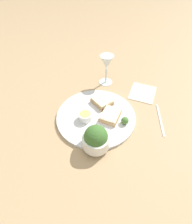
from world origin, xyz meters
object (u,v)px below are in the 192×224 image
napkin (143,92)px  fork (160,119)px  wine_glass (107,64)px  cheese_toast_far (102,101)px  salad_bowl (96,138)px  cheese_toast_near (110,115)px  sauce_ramekin (85,116)px

napkin → fork: same height
fork → wine_glass: bearing=-146.1°
cheese_toast_far → salad_bowl: bearing=-13.5°
cheese_toast_near → wine_glass: bearing=175.7°
cheese_toast_far → wine_glass: size_ratio=0.71×
cheese_toast_near → napkin: size_ratio=0.64×
salad_bowl → sauce_ramekin: size_ratio=1.80×
salad_bowl → sauce_ramekin: salad_bowl is taller
wine_glass → fork: bearing=33.9°
sauce_ramekin → fork: bearing=85.0°
sauce_ramekin → fork: (0.03, 0.33, -0.03)m
wine_glass → fork: size_ratio=0.86×
cheese_toast_far → fork: size_ratio=0.61×
wine_glass → fork: wine_glass is taller
cheese_toast_far → napkin: bearing=107.0°
cheese_toast_far → napkin: cheese_toast_far is taller
sauce_ramekin → wine_glass: (-0.27, 0.13, 0.08)m
cheese_toast_near → wine_glass: size_ratio=0.74×
cheese_toast_far → napkin: size_ratio=0.61×
cheese_toast_near → wine_glass: (-0.27, 0.02, 0.09)m
salad_bowl → cheese_toast_far: salad_bowl is taller
napkin → fork: size_ratio=0.99×
wine_glass → napkin: 0.24m
cheese_toast_far → cheese_toast_near: bearing=14.3°
sauce_ramekin → cheese_toast_near: 0.11m
cheese_toast_near → napkin: 0.26m
salad_bowl → napkin: bearing=136.9°
cheese_toast_near → cheese_toast_far: 0.10m
salad_bowl → cheese_toast_near: (-0.13, 0.08, -0.03)m
fork → napkin: bearing=-172.6°
wine_glass → napkin: (0.11, 0.18, -0.11)m
salad_bowl → napkin: size_ratio=0.57×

